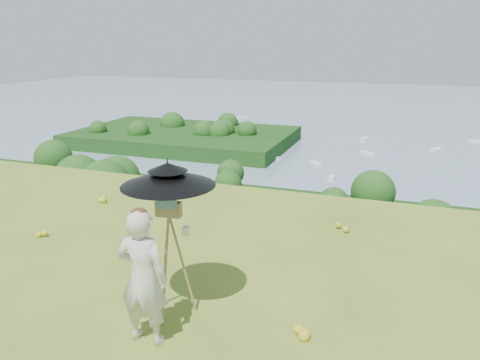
% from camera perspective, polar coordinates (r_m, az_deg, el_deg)
% --- Properties ---
extents(shoreline_tier, '(170.00, 28.00, 8.00)m').
position_cam_1_polar(shoreline_tier, '(87.69, 14.80, -10.81)').
color(shoreline_tier, gray).
rests_on(shoreline_tier, bay_water).
extents(bay_water, '(700.00, 700.00, 0.00)m').
position_cam_1_polar(bay_water, '(246.12, 18.59, 6.87)').
color(bay_water, '#738AA4').
rests_on(bay_water, ground).
extents(peninsula, '(90.00, 60.00, 12.00)m').
position_cam_1_polar(peninsula, '(180.12, -6.88, 5.99)').
color(peninsula, '#16350E').
rests_on(peninsula, bay_water).
extents(slope_trees, '(110.00, 50.00, 6.00)m').
position_cam_1_polar(slope_trees, '(42.66, 11.59, -9.39)').
color(slope_trees, '#1D4C16').
rests_on(slope_trees, forest_slope).
extents(harbor_town, '(110.00, 22.00, 5.00)m').
position_cam_1_polar(harbor_town, '(84.97, 15.12, -6.90)').
color(harbor_town, silver).
rests_on(harbor_town, shoreline_tier).
extents(moored_boats, '(140.00, 140.00, 0.70)m').
position_cam_1_polar(moored_boats, '(169.22, 13.48, 3.37)').
color(moored_boats, white).
rests_on(moored_boats, bay_water).
extents(painter, '(0.61, 0.42, 1.63)m').
position_cam_1_polar(painter, '(5.48, -11.76, -11.54)').
color(painter, beige).
rests_on(painter, ground).
extents(field_easel, '(0.69, 0.69, 1.66)m').
position_cam_1_polar(field_easel, '(5.93, -8.46, -8.97)').
color(field_easel, olive).
rests_on(field_easel, ground).
extents(sun_umbrella, '(1.41, 1.41, 0.67)m').
position_cam_1_polar(sun_umbrella, '(5.64, -8.72, -0.81)').
color(sun_umbrella, black).
rests_on(sun_umbrella, field_easel).
extents(painter_cap, '(0.27, 0.30, 0.10)m').
position_cam_1_polar(painter_cap, '(5.17, -12.25, -3.96)').
color(painter_cap, '#C56C72').
rests_on(painter_cap, painter).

